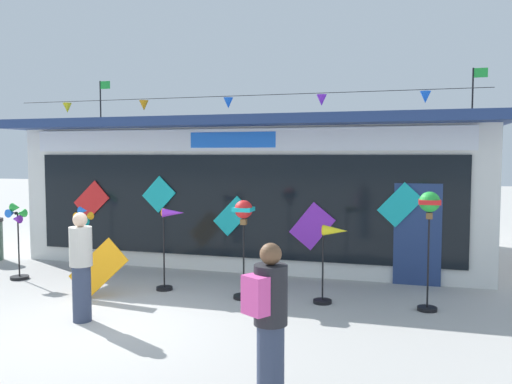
# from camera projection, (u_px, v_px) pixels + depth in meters

# --- Properties ---
(ground_plane) EXTENTS (80.00, 80.00, 0.00)m
(ground_plane) POSITION_uv_depth(u_px,v_px,m) (109.00, 323.00, 7.96)
(ground_plane) COLOR #ADAAA5
(kite_shop_building) EXTENTS (10.95, 6.37, 4.69)m
(kite_shop_building) POSITION_uv_depth(u_px,v_px,m) (267.00, 187.00, 13.87)
(kite_shop_building) COLOR silver
(kite_shop_building) RESTS_ON ground_plane
(wind_spinner_far_left) EXTENTS (0.41, 0.37, 1.57)m
(wind_spinner_far_left) POSITION_uv_depth(u_px,v_px,m) (17.00, 231.00, 10.67)
(wind_spinner_far_left) COLOR black
(wind_spinner_far_left) RESTS_ON ground_plane
(wind_spinner_left) EXTENTS (0.37, 0.35, 1.54)m
(wind_spinner_left) POSITION_uv_depth(u_px,v_px,m) (84.00, 238.00, 10.26)
(wind_spinner_left) COLOR black
(wind_spinner_left) RESTS_ON ground_plane
(wind_spinner_center_left) EXTENTS (0.57, 0.31, 1.56)m
(wind_spinner_center_left) POSITION_uv_depth(u_px,v_px,m) (170.00, 238.00, 9.79)
(wind_spinner_center_left) COLOR black
(wind_spinner_center_left) RESTS_ON ground_plane
(wind_spinner_center_right) EXTENTS (0.37, 0.37, 1.76)m
(wind_spinner_center_right) POSITION_uv_depth(u_px,v_px,m) (244.00, 225.00, 9.21)
(wind_spinner_center_right) COLOR black
(wind_spinner_center_right) RESTS_ON ground_plane
(wind_spinner_right) EXTENTS (0.58, 0.32, 1.36)m
(wind_spinner_right) POSITION_uv_depth(u_px,v_px,m) (331.00, 252.00, 8.90)
(wind_spinner_right) COLOR black
(wind_spinner_right) RESTS_ON ground_plane
(wind_spinner_far_right) EXTENTS (0.34, 0.34, 1.96)m
(wind_spinner_far_right) POSITION_uv_depth(u_px,v_px,m) (429.00, 216.00, 8.46)
(wind_spinner_far_right) COLOR black
(wind_spinner_far_right) RESTS_ON ground_plane
(person_near_camera) EXTENTS (0.34, 0.34, 1.68)m
(person_near_camera) POSITION_uv_depth(u_px,v_px,m) (81.00, 266.00, 7.97)
(person_near_camera) COLOR #333D56
(person_near_camera) RESTS_ON ground_plane
(person_mid_plaza) EXTENTS (0.43, 0.48, 1.68)m
(person_mid_plaza) POSITION_uv_depth(u_px,v_px,m) (269.00, 322.00, 5.20)
(person_mid_plaza) COLOR #333D56
(person_mid_plaza) RESTS_ON ground_plane
(display_kite_on_ground) EXTENTS (1.08, 0.25, 1.08)m
(display_kite_on_ground) POSITION_uv_depth(u_px,v_px,m) (98.00, 268.00, 9.27)
(display_kite_on_ground) COLOR orange
(display_kite_on_ground) RESTS_ON ground_plane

